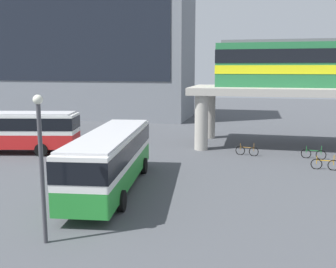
# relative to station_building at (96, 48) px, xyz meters

# --- Properties ---
(ground_plane) EXTENTS (120.00, 120.00, 0.00)m
(ground_plane) POSITION_rel_station_building_xyz_m (13.62, -20.46, -9.42)
(ground_plane) COLOR #47494F
(station_building) EXTENTS (25.80, 10.33, 18.83)m
(station_building) POSITION_rel_station_building_xyz_m (0.00, 0.00, 0.00)
(station_building) COLOR slate
(station_building) RESTS_ON ground_plane
(bus_main) EXTENTS (3.90, 11.27, 3.22)m
(bus_main) POSITION_rel_station_building_xyz_m (14.00, -30.93, -7.43)
(bus_main) COLOR #268C33
(bus_main) RESTS_ON ground_plane
(bus_secondary) EXTENTS (11.33, 4.79, 3.22)m
(bus_secondary) POSITION_rel_station_building_xyz_m (2.51, -23.80, -7.43)
(bus_secondary) COLOR red
(bus_secondary) RESTS_ON ground_plane
(bicycle_orange) EXTENTS (1.79, 0.24, 1.04)m
(bicycle_orange) POSITION_rel_station_building_xyz_m (26.19, -23.77, -9.06)
(bicycle_orange) COLOR black
(bicycle_orange) RESTS_ON ground_plane
(bicycle_green) EXTENTS (1.75, 0.50, 1.04)m
(bicycle_green) POSITION_rel_station_building_xyz_m (25.89, -20.62, -9.06)
(bicycle_green) COLOR black
(bicycle_green) RESTS_ON ground_plane
(bicycle_brown) EXTENTS (1.77, 0.42, 1.04)m
(bicycle_brown) POSITION_rel_station_building_xyz_m (21.05, -20.56, -9.06)
(bicycle_brown) COLOR black
(bicycle_brown) RESTS_ON ground_plane
(pedestrian_near_building) EXTENTS (0.48, 0.45, 1.77)m
(pedestrian_near_building) POSITION_rel_station_building_xyz_m (9.82, -22.82, -8.58)
(pedestrian_near_building) COLOR #724C8C
(pedestrian_near_building) RESTS_ON ground_plane
(lamp_post) EXTENTS (0.36, 0.36, 5.68)m
(lamp_post) POSITION_rel_station_building_xyz_m (13.89, -37.66, -6.03)
(lamp_post) COLOR #3F3F44
(lamp_post) RESTS_ON ground_plane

